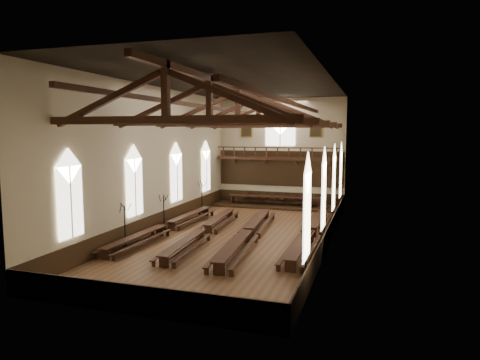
# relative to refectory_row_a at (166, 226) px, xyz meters

# --- Properties ---
(ground) EXTENTS (26.00, 26.00, 0.00)m
(ground) POSITION_rel_refectory_row_a_xyz_m (4.95, 0.71, -0.50)
(ground) COLOR brown
(ground) RESTS_ON ground
(room_walls) EXTENTS (26.00, 26.00, 26.00)m
(room_walls) POSITION_rel_refectory_row_a_xyz_m (4.95, 0.71, 5.96)
(room_walls) COLOR #BEAB90
(room_walls) RESTS_ON ground
(wainscot_band) EXTENTS (12.00, 26.00, 1.20)m
(wainscot_band) POSITION_rel_refectory_row_a_xyz_m (4.95, 0.71, 0.10)
(wainscot_band) COLOR black
(wainscot_band) RESTS_ON ground
(side_windows) EXTENTS (11.85, 19.80, 4.50)m
(side_windows) POSITION_rel_refectory_row_a_xyz_m (4.95, 0.71, 3.24)
(side_windows) COLOR white
(side_windows) RESTS_ON room_walls
(end_window) EXTENTS (2.80, 0.12, 3.80)m
(end_window) POSITION_rel_refectory_row_a_xyz_m (4.95, 13.61, 6.72)
(end_window) COLOR silver
(end_window) RESTS_ON room_walls
(minstrels_gallery) EXTENTS (11.80, 1.24, 3.70)m
(minstrels_gallery) POSITION_rel_refectory_row_a_xyz_m (4.95, 13.37, 3.41)
(minstrels_gallery) COLOR #361A11
(minstrels_gallery) RESTS_ON room_walls
(portraits) EXTENTS (7.75, 0.09, 1.45)m
(portraits) POSITION_rel_refectory_row_a_xyz_m (4.95, 13.61, 6.60)
(portraits) COLOR brown
(portraits) RESTS_ON room_walls
(roof_trusses) EXTENTS (11.70, 25.70, 2.80)m
(roof_trusses) POSITION_rel_refectory_row_a_xyz_m (4.95, 0.71, 7.72)
(roof_trusses) COLOR #361A11
(roof_trusses) RESTS_ON room_walls
(refectory_row_a) EXTENTS (1.62, 13.85, 0.69)m
(refectory_row_a) POSITION_rel_refectory_row_a_xyz_m (0.00, 0.00, 0.00)
(refectory_row_a) COLOR #361A11
(refectory_row_a) RESTS_ON ground
(refectory_row_b) EXTENTS (1.82, 13.77, 0.67)m
(refectory_row_b) POSITION_rel_refectory_row_a_xyz_m (2.89, -0.25, -0.01)
(refectory_row_b) COLOR #361A11
(refectory_row_b) RESTS_ON ground
(refectory_row_c) EXTENTS (2.11, 14.51, 0.75)m
(refectory_row_c) POSITION_rel_refectory_row_a_xyz_m (5.88, -0.25, 0.05)
(refectory_row_c) COLOR #361A11
(refectory_row_c) RESTS_ON ground
(refectory_row_d) EXTENTS (1.48, 14.17, 0.73)m
(refectory_row_d) POSITION_rel_refectory_row_a_xyz_m (9.70, 1.15, 0.03)
(refectory_row_d) COLOR #361A11
(refectory_row_d) RESTS_ON ground
(dais) EXTENTS (11.40, 2.89, 0.19)m
(dais) POSITION_rel_refectory_row_a_xyz_m (4.85, 12.11, -0.40)
(dais) COLOR black
(dais) RESTS_ON ground
(high_table) EXTENTS (8.77, 1.21, 0.82)m
(high_table) POSITION_rel_refectory_row_a_xyz_m (4.85, 12.11, 0.39)
(high_table) COLOR #361A11
(high_table) RESTS_ON dais
(high_chairs) EXTENTS (6.76, 0.47, 1.06)m
(high_chairs) POSITION_rel_refectory_row_a_xyz_m (4.85, 12.97, 0.27)
(high_chairs) COLOR #361A11
(high_chairs) RESTS_ON dais
(candelabrum_left_near) EXTENTS (0.80, 0.80, 2.70)m
(candelabrum_left_near) POSITION_rel_refectory_row_a_xyz_m (-0.60, -4.07, 0.32)
(candelabrum_left_near) COLOR black
(candelabrum_left_near) RESTS_ON ground
(candelabrum_left_mid) EXTENTS (0.76, 0.73, 2.52)m
(candelabrum_left_mid) POSITION_rel_refectory_row_a_xyz_m (-0.60, 0.86, 0.26)
(candelabrum_left_mid) COLOR black
(candelabrum_left_mid) RESTS_ON ground
(candelabrum_left_far) EXTENTS (0.74, 0.83, 2.70)m
(candelabrum_left_far) POSITION_rel_refectory_row_a_xyz_m (-0.60, 7.82, 0.32)
(candelabrum_left_far) COLOR black
(candelabrum_left_far) RESTS_ON ground
(candelabrum_right_near) EXTENTS (0.67, 0.74, 2.42)m
(candelabrum_right_near) POSITION_rel_refectory_row_a_xyz_m (10.50, -6.04, 0.23)
(candelabrum_right_near) COLOR black
(candelabrum_right_near) RESTS_ON ground
(candelabrum_right_mid) EXTENTS (0.68, 0.68, 2.29)m
(candelabrum_right_mid) POSITION_rel_refectory_row_a_xyz_m (10.50, 1.61, 0.20)
(candelabrum_right_mid) COLOR black
(candelabrum_right_mid) RESTS_ON ground
(candelabrum_right_far) EXTENTS (0.86, 0.83, 2.87)m
(candelabrum_right_far) POSITION_rel_refectory_row_a_xyz_m (10.50, 7.23, 0.37)
(candelabrum_right_far) COLOR black
(candelabrum_right_far) RESTS_ON ground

